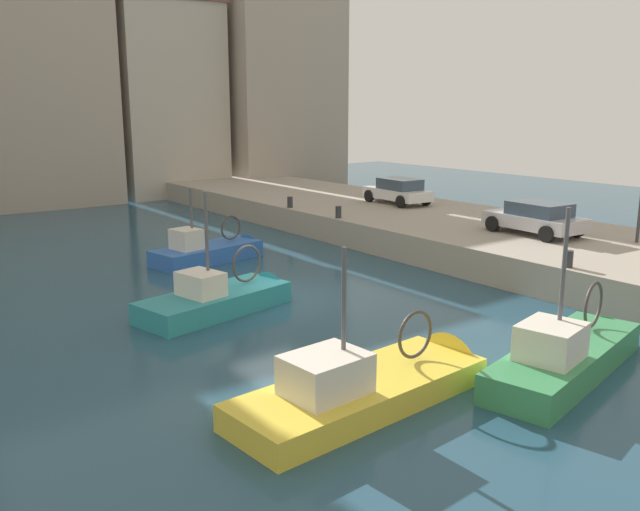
# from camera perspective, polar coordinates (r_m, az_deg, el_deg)

# --- Properties ---
(water_surface) EXTENTS (80.00, 80.00, 0.00)m
(water_surface) POSITION_cam_1_polar(r_m,az_deg,el_deg) (22.30, -3.81, -3.73)
(water_surface) COLOR navy
(water_surface) RESTS_ON ground
(quay_wall) EXTENTS (9.00, 56.00, 1.20)m
(quay_wall) POSITION_cam_1_polar(r_m,az_deg,el_deg) (29.79, 15.10, 1.23)
(quay_wall) COLOR #9E9384
(quay_wall) RESTS_ON ground
(fishing_boat_blue) EXTENTS (5.64, 2.70, 3.91)m
(fishing_boat_blue) POSITION_cam_1_polar(r_m,az_deg,el_deg) (28.19, -9.01, -0.16)
(fishing_boat_blue) COLOR #2D60B7
(fishing_boat_blue) RESTS_ON ground
(fishing_boat_yellow) EXTENTS (7.03, 2.55, 4.49)m
(fishing_boat_yellow) POSITION_cam_1_polar(r_m,az_deg,el_deg) (14.98, 4.75, -11.71)
(fishing_boat_yellow) COLOR gold
(fishing_boat_yellow) RESTS_ON ground
(fishing_boat_green) EXTENTS (6.88, 3.02, 4.86)m
(fishing_boat_green) POSITION_cam_1_polar(r_m,az_deg,el_deg) (17.47, 20.49, -8.82)
(fishing_boat_green) COLOR #388951
(fishing_boat_green) RESTS_ON ground
(fishing_boat_teal) EXTENTS (5.95, 2.96, 4.64)m
(fishing_boat_teal) POSITION_cam_1_polar(r_m,az_deg,el_deg) (21.33, -8.10, -4.32)
(fishing_boat_teal) COLOR teal
(fishing_boat_teal) RESTS_ON ground
(parked_car_silver) EXTENTS (2.24, 4.07, 1.33)m
(parked_car_silver) POSITION_cam_1_polar(r_m,az_deg,el_deg) (28.22, 17.94, 3.09)
(parked_car_silver) COLOR #B7B7BC
(parked_car_silver) RESTS_ON quay_wall
(parked_car_white) EXTENTS (2.11, 4.05, 1.34)m
(parked_car_white) POSITION_cam_1_polar(r_m,az_deg,el_deg) (35.63, 6.67, 5.51)
(parked_car_white) COLOR silver
(parked_car_white) RESTS_ON quay_wall
(mooring_bollard_south) EXTENTS (0.28, 0.28, 0.55)m
(mooring_bollard_south) POSITION_cam_1_polar(r_m,az_deg,el_deg) (22.89, 20.45, -0.27)
(mooring_bollard_south) COLOR #2D2D33
(mooring_bollard_south) RESTS_ON quay_wall
(mooring_bollard_mid) EXTENTS (0.28, 0.28, 0.55)m
(mooring_bollard_mid) POSITION_cam_1_polar(r_m,az_deg,el_deg) (30.93, 1.58, 3.73)
(mooring_bollard_mid) COLOR #2D2D33
(mooring_bollard_mid) RESTS_ON quay_wall
(mooring_bollard_north) EXTENTS (0.28, 0.28, 0.55)m
(mooring_bollard_north) POSITION_cam_1_polar(r_m,az_deg,el_deg) (34.13, -2.58, 4.57)
(mooring_bollard_north) COLOR #2D2D33
(mooring_bollard_north) RESTS_ON quay_wall
(waterfront_building_west_mid) EXTENTS (10.14, 6.75, 13.89)m
(waterfront_building_west_mid) POSITION_cam_1_polar(r_m,az_deg,el_deg) (46.81, -23.76, 12.48)
(waterfront_building_west_mid) COLOR #A39384
(waterfront_building_west_mid) RESTS_ON ground
(waterfront_building_east_mid) EXTENTS (7.57, 7.75, 13.61)m
(waterfront_building_east_mid) POSITION_cam_1_polar(r_m,az_deg,el_deg) (50.38, -13.55, 12.96)
(waterfront_building_east_mid) COLOR #B2A899
(waterfront_building_east_mid) RESTS_ON ground
(waterfront_building_east) EXTENTS (9.39, 8.37, 23.77)m
(waterfront_building_east) POSITION_cam_1_polar(r_m,az_deg,el_deg) (53.76, -4.30, 18.66)
(waterfront_building_east) COLOR #A39384
(waterfront_building_east) RESTS_ON ground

